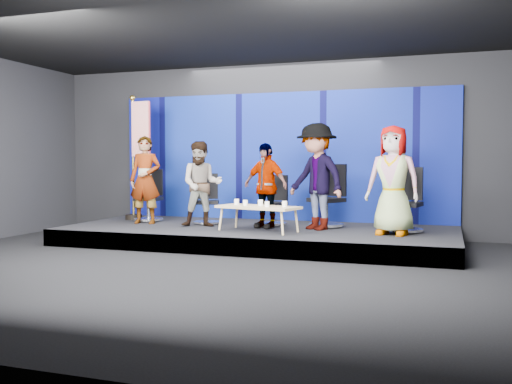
% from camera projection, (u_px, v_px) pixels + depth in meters
% --- Properties ---
extents(ground, '(10.00, 10.00, 0.00)m').
position_uv_depth(ground, '(202.00, 268.00, 8.01)').
color(ground, black).
rests_on(ground, ground).
extents(room_walls, '(10.02, 8.02, 3.51)m').
position_uv_depth(room_walls, '(201.00, 94.00, 7.88)').
color(room_walls, black).
rests_on(room_walls, ground).
extents(riser, '(7.00, 3.00, 0.30)m').
position_uv_depth(riser, '(258.00, 235.00, 10.36)').
color(riser, black).
rests_on(riser, ground).
extents(backdrop, '(7.00, 0.08, 2.60)m').
position_uv_depth(backdrop, '(280.00, 156.00, 11.66)').
color(backdrop, '#080A60').
rests_on(backdrop, riser).
extents(chair_a, '(0.65, 0.65, 1.04)m').
position_uv_depth(chair_a, '(150.00, 204.00, 11.47)').
color(chair_a, silver).
rests_on(chair_a, riser).
extents(panelist_a, '(0.66, 0.48, 1.69)m').
position_uv_depth(panelist_a, '(145.00, 180.00, 10.95)').
color(panelist_a, black).
rests_on(panelist_a, riser).
extents(chair_b, '(0.70, 0.70, 0.97)m').
position_uv_depth(chair_b, '(207.00, 207.00, 10.93)').
color(chair_b, silver).
rests_on(chair_b, riser).
extents(panelist_b, '(0.92, 0.82, 1.57)m').
position_uv_depth(panelist_b, '(202.00, 184.00, 10.41)').
color(panelist_b, black).
rests_on(panelist_b, riser).
extents(chair_c, '(0.66, 0.66, 0.94)m').
position_uv_depth(chair_c, '(274.00, 209.00, 10.72)').
color(chair_c, silver).
rests_on(chair_c, riser).
extents(panelist_c, '(0.96, 0.62, 1.53)m').
position_uv_depth(panelist_c, '(265.00, 186.00, 10.23)').
color(panelist_c, black).
rests_on(panelist_c, riser).
extents(chair_d, '(0.89, 0.89, 1.15)m').
position_uv_depth(chair_d, '(329.00, 206.00, 10.41)').
color(chair_d, silver).
rests_on(chair_d, riser).
extents(panelist_d, '(1.39, 1.23, 1.86)m').
position_uv_depth(panelist_d, '(316.00, 177.00, 9.95)').
color(panelist_d, black).
rests_on(panelist_d, riser).
extents(chair_e, '(0.73, 0.73, 1.10)m').
position_uv_depth(chair_e, '(406.00, 211.00, 9.67)').
color(chair_e, silver).
rests_on(chair_e, riser).
extents(panelist_e, '(0.96, 0.72, 1.78)m').
position_uv_depth(panelist_e, '(393.00, 180.00, 9.25)').
color(panelist_e, black).
rests_on(panelist_e, riser).
extents(coffee_table, '(1.53, 0.95, 0.44)m').
position_uv_depth(coffee_table, '(258.00, 208.00, 9.73)').
color(coffee_table, tan).
rests_on(coffee_table, riser).
extents(mug_a, '(0.08, 0.08, 0.10)m').
position_uv_depth(mug_a, '(237.00, 202.00, 10.03)').
color(mug_a, white).
rests_on(mug_a, coffee_table).
extents(mug_b, '(0.08, 0.08, 0.10)m').
position_uv_depth(mug_b, '(245.00, 203.00, 9.81)').
color(mug_b, white).
rests_on(mug_b, coffee_table).
extents(mug_c, '(0.09, 0.09, 0.11)m').
position_uv_depth(mug_c, '(260.00, 203.00, 9.76)').
color(mug_c, white).
rests_on(mug_c, coffee_table).
extents(mug_d, '(0.08, 0.08, 0.09)m').
position_uv_depth(mug_d, '(267.00, 204.00, 9.51)').
color(mug_d, white).
rests_on(mug_d, coffee_table).
extents(mug_e, '(0.08, 0.08, 0.10)m').
position_uv_depth(mug_e, '(285.00, 204.00, 9.51)').
color(mug_e, white).
rests_on(mug_e, coffee_table).
extents(flag_stand, '(0.58, 0.34, 2.55)m').
position_uv_depth(flag_stand, '(138.00, 154.00, 11.65)').
color(flag_stand, black).
rests_on(flag_stand, riser).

